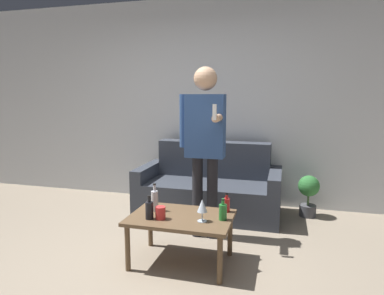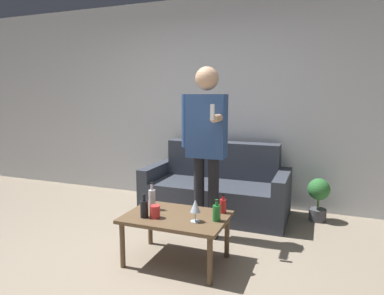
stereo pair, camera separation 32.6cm
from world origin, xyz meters
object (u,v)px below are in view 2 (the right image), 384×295
(coffee_table, at_px, (176,221))
(person_standing_front, at_px, (206,137))
(couch, at_px, (217,189))
(bottle_orange, at_px, (152,199))

(coffee_table, xyz_separation_m, person_standing_front, (0.06, 0.60, 0.66))
(couch, relative_size, coffee_table, 1.96)
(couch, height_order, person_standing_front, person_standing_front)
(couch, height_order, bottle_orange, couch)
(coffee_table, distance_m, bottle_orange, 0.31)
(bottle_orange, relative_size, person_standing_front, 0.14)
(bottle_orange, height_order, person_standing_front, person_standing_front)
(person_standing_front, bearing_deg, bottle_orange, -121.76)
(coffee_table, bearing_deg, couch, 91.85)
(couch, bearing_deg, bottle_orange, -99.89)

